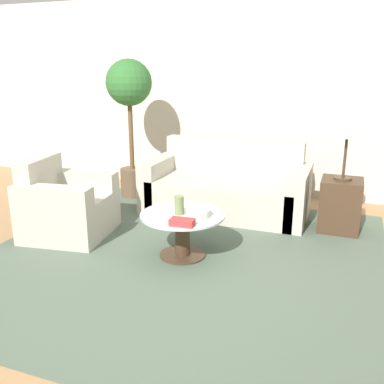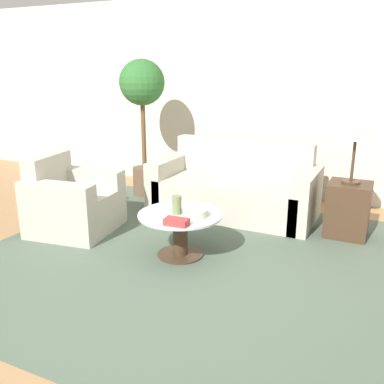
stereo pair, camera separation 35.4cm
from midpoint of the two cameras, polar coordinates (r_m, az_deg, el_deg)
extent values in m
plane|color=#9E754C|center=(3.52, -5.62, -12.41)|extent=(14.00, 14.00, 0.00)
cube|color=beige|center=(5.89, 9.76, 12.42)|extent=(10.00, 0.06, 2.60)
cube|color=#4C5B4C|center=(4.02, 0.99, -8.44)|extent=(3.58, 3.57, 0.01)
cube|color=#B2AD9E|center=(5.06, 7.42, -0.78)|extent=(1.70, 0.86, 0.41)
cube|color=#B2AD9E|center=(5.31, 8.67, 2.40)|extent=(1.70, 0.18, 0.84)
cube|color=#B2AD9E|center=(5.35, -1.22, 1.37)|extent=(0.20, 0.86, 0.60)
cube|color=#B2AD9E|center=(4.85, 17.03, -0.97)|extent=(0.20, 0.86, 0.60)
cube|color=#B2AD9E|center=(4.65, -13.14, -2.64)|extent=(0.87, 0.73, 0.41)
cube|color=#B2AD9E|center=(4.76, -16.46, 0.00)|extent=(0.26, 0.64, 0.80)
cube|color=#B2AD9E|center=(4.38, -15.28, -2.71)|extent=(0.81, 0.31, 0.60)
cube|color=#B2AD9E|center=(4.88, -11.38, -0.45)|extent=(0.81, 0.31, 0.60)
cylinder|color=#422D1E|center=(4.02, 0.99, -8.36)|extent=(0.42, 0.42, 0.02)
cylinder|color=#422D1E|center=(3.94, 1.00, -5.90)|extent=(0.14, 0.14, 0.39)
cylinder|color=#B2C6C6|center=(3.87, 1.02, -3.08)|extent=(0.77, 0.77, 0.02)
cube|color=#422D1E|center=(4.73, 22.11, -2.21)|extent=(0.42, 0.42, 0.56)
cylinder|color=#422D1E|center=(4.65, 22.49, 1.21)|extent=(0.18, 0.18, 0.02)
cylinder|color=#422D1E|center=(4.60, 22.80, 3.90)|extent=(0.03, 0.03, 0.42)
cone|color=beige|center=(4.55, 23.24, 7.77)|extent=(0.30, 0.30, 0.21)
cylinder|color=brown|center=(5.83, -4.55, 1.48)|extent=(0.33, 0.33, 0.38)
cylinder|color=brown|center=(5.70, -4.71, 7.95)|extent=(0.06, 0.06, 0.95)
sphere|color=#2D662D|center=(5.64, -4.86, 14.36)|extent=(0.58, 0.58, 0.58)
cylinder|color=#6B7A4C|center=(3.84, 0.60, -1.76)|extent=(0.08, 0.08, 0.17)
cylinder|color=beige|center=(3.80, 3.11, -2.81)|extent=(0.22, 0.22, 0.06)
cube|color=#BC3333|center=(3.59, 0.75, -4.04)|extent=(0.21, 0.13, 0.06)
camera|label=1|loc=(0.18, -87.49, 0.75)|focal=40.00mm
camera|label=2|loc=(0.18, 92.51, -0.75)|focal=40.00mm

